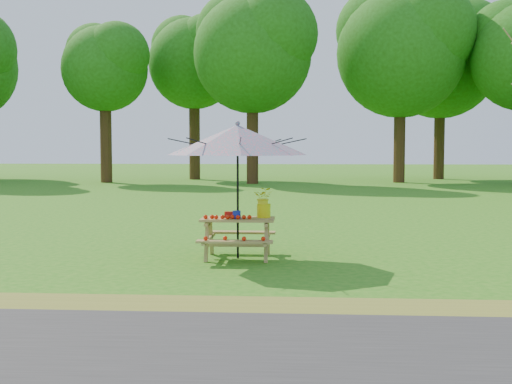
{
  "coord_description": "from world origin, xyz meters",
  "views": [
    {
      "loc": [
        -1.15,
        -9.93,
        1.83
      ],
      "look_at": [
        -1.83,
        0.5,
        1.1
      ],
      "focal_mm": 45.0,
      "sensor_mm": 36.0,
      "label": 1
    }
  ],
  "objects": [
    {
      "name": "produce_bins",
      "position": [
        -2.2,
        0.52,
        0.72
      ],
      "size": [
        0.28,
        0.44,
        0.13
      ],
      "color": "red",
      "rests_on": "picnic_table"
    },
    {
      "name": "treeline",
      "position": [
        0.0,
        22.0,
        8.0
      ],
      "size": [
        60.0,
        12.0,
        16.0
      ],
      "primitive_type": null,
      "color": "#21570E",
      "rests_on": "ground"
    },
    {
      "name": "ground",
      "position": [
        0.0,
        0.0,
        0.0
      ],
      "size": [
        120.0,
        120.0,
        0.0
      ],
      "primitive_type": "plane",
      "color": "#247115",
      "rests_on": "ground"
    },
    {
      "name": "road",
      "position": [
        0.0,
        -5.0,
        0.01
      ],
      "size": [
        120.0,
        4.0,
        0.01
      ],
      "primitive_type": "cube",
      "color": "#2E2E30",
      "rests_on": "ground"
    },
    {
      "name": "picnic_table",
      "position": [
        -2.13,
        0.5,
        0.33
      ],
      "size": [
        1.2,
        1.32,
        0.67
      ],
      "color": "olive",
      "rests_on": "ground"
    },
    {
      "name": "drygrass_strip",
      "position": [
        0.0,
        -2.8,
        0.0
      ],
      "size": [
        120.0,
        1.2,
        0.01
      ],
      "primitive_type": "cube",
      "color": "olive",
      "rests_on": "ground"
    },
    {
      "name": "patio_umbrella",
      "position": [
        -2.13,
        0.5,
        1.95
      ],
      "size": [
        2.58,
        2.58,
        2.26
      ],
      "color": "black",
      "rests_on": "ground"
    },
    {
      "name": "flower_bucket",
      "position": [
        -1.71,
        0.61,
        0.94
      ],
      "size": [
        0.34,
        0.3,
        0.5
      ],
      "color": "yellow",
      "rests_on": "picnic_table"
    },
    {
      "name": "tomatoes_row",
      "position": [
        -2.28,
        0.32,
        0.71
      ],
      "size": [
        0.77,
        0.13,
        0.07
      ],
      "primitive_type": null,
      "color": "red",
      "rests_on": "picnic_table"
    }
  ]
}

